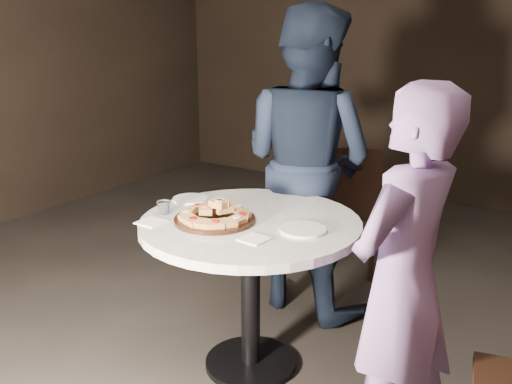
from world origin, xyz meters
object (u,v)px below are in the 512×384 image
at_px(serving_board, 215,219).
at_px(chair_far, 347,200).
at_px(focaccia_pile, 215,213).
at_px(diner_navy, 307,162).
at_px(diner_teal, 403,283).
at_px(table, 250,249).
at_px(water_glass, 164,208).

height_order(serving_board, chair_far, chair_far).
relative_size(focaccia_pile, diner_navy, 0.19).
height_order(chair_far, diner_teal, diner_teal).
bearing_deg(focaccia_pile, diner_navy, 89.46).
xyz_separation_m(serving_board, chair_far, (0.05, 1.43, -0.27)).
xyz_separation_m(table, serving_board, (-0.13, -0.11, 0.16)).
height_order(table, diner_navy, diner_navy).
bearing_deg(chair_far, focaccia_pile, 66.02).
bearing_deg(water_glass, serving_board, 11.24).
bearing_deg(focaccia_pile, serving_board, -97.74).
relative_size(focaccia_pile, water_glass, 4.94).
bearing_deg(diner_navy, focaccia_pile, 97.63).
bearing_deg(water_glass, diner_navy, 73.34).
xyz_separation_m(serving_board, focaccia_pile, (0.00, 0.00, 0.03)).
xyz_separation_m(focaccia_pile, chair_far, (0.05, 1.42, -0.31)).
relative_size(chair_far, diner_navy, 0.51).
bearing_deg(chair_far, table, 71.67).
bearing_deg(table, serving_board, -140.87).
relative_size(table, serving_board, 3.39).
distance_m(table, chair_far, 1.33).
height_order(water_glass, chair_far, chair_far).
distance_m(table, diner_navy, 0.85).
relative_size(serving_board, water_glass, 5.51).
relative_size(focaccia_pile, diner_teal, 0.23).
relative_size(table, diner_teal, 0.87).
bearing_deg(water_glass, chair_far, 77.66).
bearing_deg(table, chair_far, 93.80).
height_order(table, diner_teal, diner_teal).
height_order(table, chair_far, chair_far).
relative_size(diner_navy, diner_teal, 1.19).
bearing_deg(diner_teal, serving_board, -81.55).
distance_m(serving_board, water_glass, 0.28).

